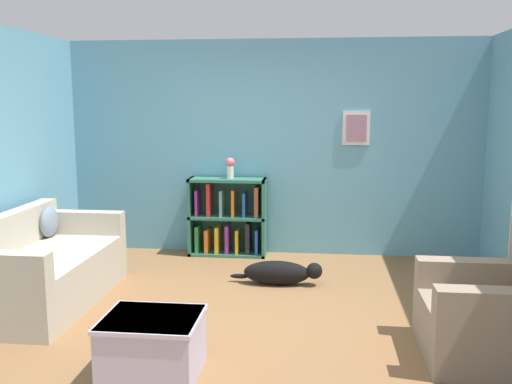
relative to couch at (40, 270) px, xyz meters
name	(u,v)px	position (x,y,z in m)	size (l,w,h in m)	color
ground_plane	(251,318)	(2.00, -0.17, -0.32)	(14.00, 14.00, 0.00)	brown
wall_back	(273,148)	(2.00, 2.08, 0.98)	(5.60, 0.13, 2.60)	#609EB7
couch	(40,270)	(0.00, 0.00, 0.00)	(0.92, 1.83, 0.87)	#B7AD99
bookshelf	(228,219)	(1.47, 1.87, 0.12)	(0.94, 0.31, 0.95)	#2D6B56
recliner_chair	(496,313)	(3.87, -0.73, 0.02)	(0.91, 0.91, 0.98)	gray
coffee_table	(152,344)	(1.45, -1.28, -0.09)	(0.66, 0.58, 0.42)	#BCB2D1
dog	(280,273)	(2.19, 0.77, -0.19)	(0.96, 0.22, 0.25)	black
vase	(230,167)	(1.50, 1.85, 0.77)	(0.11, 0.11, 0.25)	silver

